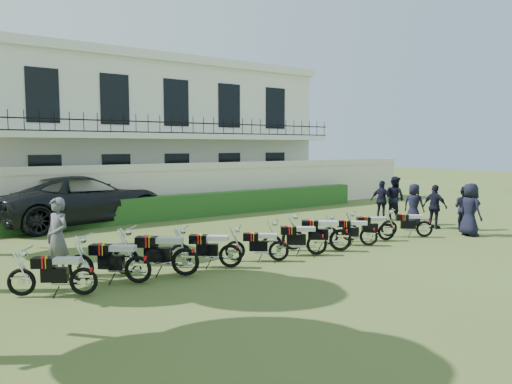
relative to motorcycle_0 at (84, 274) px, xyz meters
The scene contains 22 objects.
ground 6.72m from the motorcycle_0, 12.69° to the left, with size 100.00×100.00×0.00m, color #455421.
perimeter_wall 11.54m from the motorcycle_0, 55.37° to the left, with size 30.00×0.35×2.30m.
hedge 11.49m from the motorcycle_0, 48.99° to the left, with size 18.00×0.60×1.00m, color #1E4819.
building 17.07m from the motorcycle_0, 67.02° to the left, with size 20.40×9.60×7.40m.
motorcycle_0 is the anchor object (origin of this frame).
motorcycle_1 1.26m from the motorcycle_0, ahead, with size 1.50×1.38×1.06m.
motorcycle_2 2.39m from the motorcycle_0, ahead, with size 1.65×1.45×1.14m.
motorcycle_3 3.69m from the motorcycle_0, ahead, with size 1.46×1.29×1.02m.
motorcycle_4 5.11m from the motorcycle_0, ahead, with size 1.39×1.11×0.92m.
motorcycle_5 6.43m from the motorcycle_0, ahead, with size 1.56×1.12×1.00m.
motorcycle_6 7.33m from the motorcycle_0, ahead, with size 1.56×1.43×1.10m.
motorcycle_7 8.61m from the motorcycle_0, ahead, with size 1.26×1.30×0.94m.
motorcycle_8 9.74m from the motorcycle_0, ahead, with size 1.54×0.99×0.96m.
motorcycle_9 11.25m from the motorcycle_0, ahead, with size 1.34×1.20×0.93m.
suv 10.09m from the motorcycle_0, 73.50° to the left, with size 3.19×6.92×1.92m, color black.
inspector 1.99m from the motorcycle_0, 89.59° to the left, with size 0.68×0.45×1.86m, color slate.
officer_0 12.82m from the motorcycle_0, ahead, with size 0.88×0.57×1.80m, color black.
officer_1 13.73m from the motorcycle_0, ahead, with size 0.78×0.61×1.60m, color black.
officer_2 13.16m from the motorcycle_0, ahead, with size 0.96×0.40×1.63m, color black.
officer_3 13.34m from the motorcycle_0, ahead, with size 0.79×0.51×1.61m, color black.
officer_4 14.13m from the motorcycle_0, 12.75° to the left, with size 0.88×0.68×1.81m, color black.
officer_5 13.60m from the motorcycle_0, 14.00° to the left, with size 0.96×0.40×1.64m, color black.
Camera 1 is at (-9.58, -11.57, 3.06)m, focal length 35.00 mm.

